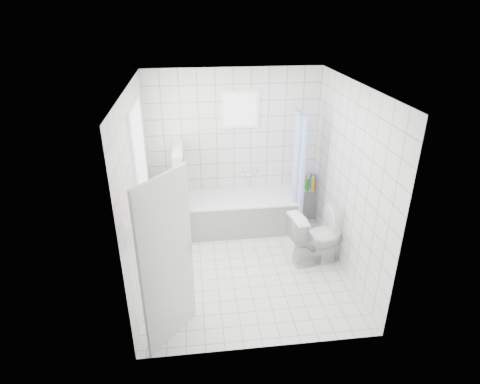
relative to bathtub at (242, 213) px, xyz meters
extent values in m
plane|color=white|center=(-0.09, -1.12, -0.29)|extent=(3.00, 3.00, 0.00)
plane|color=white|center=(-0.09, -1.12, 2.31)|extent=(3.00, 3.00, 0.00)
cube|color=white|center=(-0.09, 0.38, 1.01)|extent=(2.80, 0.02, 2.60)
cube|color=white|center=(-0.09, -2.62, 1.01)|extent=(2.80, 0.02, 2.60)
cube|color=white|center=(-1.49, -1.12, 1.01)|extent=(0.02, 3.00, 2.60)
cube|color=white|center=(1.31, -1.12, 1.01)|extent=(0.02, 3.00, 2.60)
cube|color=white|center=(-1.44, -0.82, 1.31)|extent=(0.01, 0.90, 1.40)
cube|color=white|center=(0.01, 0.33, 1.66)|extent=(0.50, 0.01, 0.50)
cube|color=white|center=(-1.40, -0.82, 0.57)|extent=(0.18, 1.02, 0.08)
cube|color=silver|center=(-1.09, -2.29, 0.71)|extent=(0.53, 0.65, 2.00)
cube|color=white|center=(0.00, 0.00, -0.02)|extent=(1.83, 0.75, 0.55)
cube|color=white|center=(0.00, 0.00, 0.27)|extent=(1.85, 0.77, 0.03)
cube|color=white|center=(-0.99, -0.05, 0.46)|extent=(0.15, 0.85, 1.50)
cube|color=white|center=(1.20, 0.25, -0.02)|extent=(0.40, 0.24, 0.55)
imported|color=white|center=(0.94, -1.10, 0.11)|extent=(0.85, 0.57, 0.81)
cylinder|color=silver|center=(0.86, -0.02, 1.71)|extent=(0.02, 0.80, 0.02)
cube|color=silver|center=(0.10, 0.33, 0.56)|extent=(0.18, 0.06, 0.06)
imported|color=#FD62CE|center=(-1.39, -1.17, 0.75)|extent=(0.15, 0.15, 0.28)
imported|color=white|center=(-1.39, -0.85, 0.70)|extent=(0.19, 0.19, 0.18)
imported|color=#B65BB7|center=(-1.39, -0.53, 0.71)|extent=(0.12, 0.13, 0.20)
cylinder|color=#2719C8|center=(1.27, 0.27, 0.39)|extent=(0.06, 0.06, 0.26)
cylinder|color=yellow|center=(1.25, 0.17, 0.38)|extent=(0.06, 0.06, 0.24)
cylinder|color=#BE3C16|center=(1.13, 0.29, 0.38)|extent=(0.06, 0.06, 0.24)
cylinder|color=#199727|center=(1.15, 0.19, 0.37)|extent=(0.06, 0.06, 0.22)
camera|label=1|loc=(-0.75, -5.86, 3.22)|focal=30.00mm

